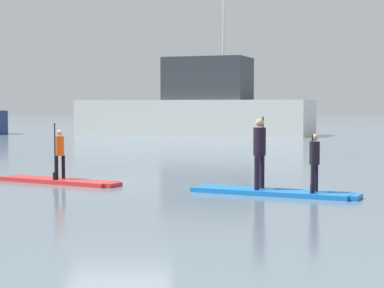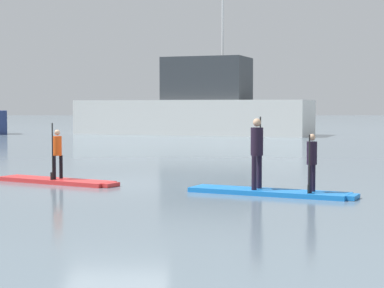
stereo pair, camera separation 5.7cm
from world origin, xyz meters
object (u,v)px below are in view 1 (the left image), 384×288
at_px(paddler_child_front, 313,159).
at_px(paddleboard_near, 58,181).
at_px(fishing_boat_white_large, 195,108).
at_px(paddler_adult, 258,149).
at_px(paddleboard_far, 272,192).
at_px(paddler_child_solo, 58,151).

bearing_deg(paddler_child_front, paddleboard_near, 155.64).
relative_size(paddler_child_front, fishing_boat_white_large, 0.08).
relative_size(paddler_adult, paddler_child_front, 1.28).
relative_size(paddler_adult, fishing_boat_white_large, 0.10).
bearing_deg(paddleboard_far, paddleboard_near, 156.01).
distance_m(paddleboard_near, paddler_child_front, 6.32).
bearing_deg(paddler_child_front, paddler_adult, 153.16).
bearing_deg(paddler_child_front, paddler_child_solo, 155.74).
distance_m(paddleboard_near, paddler_child_solo, 0.73).
xyz_separation_m(paddleboard_near, fishing_boat_white_large, (3.55, 28.45, 1.67)).
xyz_separation_m(paddleboard_near, paddler_child_front, (5.72, -2.59, 0.73)).
xyz_separation_m(paddler_child_solo, fishing_boat_white_large, (3.55, 28.46, 0.94)).
bearing_deg(paddleboard_far, fishing_boat_white_large, 92.60).
xyz_separation_m(paddler_adult, fishing_boat_white_large, (-1.10, 30.49, 0.76)).
relative_size(paddleboard_far, paddler_adult, 2.28).
relative_size(paddleboard_near, paddleboard_far, 0.91).
height_order(paddleboard_near, fishing_boat_white_large, fishing_boat_white_large).
xyz_separation_m(paddler_child_solo, paddleboard_far, (4.94, -2.19, -0.73)).
bearing_deg(paddler_adult, fishing_boat_white_large, 92.06).
distance_m(paddler_child_solo, fishing_boat_white_large, 28.70).
bearing_deg(paddler_child_solo, paddler_adult, -23.65).
bearing_deg(paddleboard_near, paddler_adult, -23.78).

